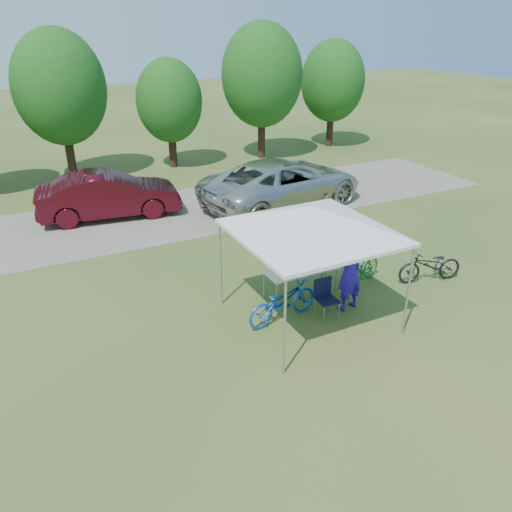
{
  "coord_description": "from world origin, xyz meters",
  "views": [
    {
      "loc": [
        -5.52,
        -8.21,
        6.22
      ],
      "look_at": [
        -0.32,
        2.0,
        0.81
      ],
      "focal_mm": 35.0,
      "sensor_mm": 36.0,
      "label": 1
    }
  ],
  "objects_px": {
    "folding_table": "(301,271)",
    "bike_dark": "(430,266)",
    "cooler": "(287,266)",
    "sedan": "(109,195)",
    "minivan": "(283,183)",
    "bike_green": "(360,267)",
    "bike_blue": "(282,301)",
    "folding_chair": "(325,294)",
    "cyclist": "(350,272)"
  },
  "relations": [
    {
      "from": "bike_blue",
      "to": "bike_dark",
      "type": "distance_m",
      "value": 4.36
    },
    {
      "from": "bike_green",
      "to": "minivan",
      "type": "relative_size",
      "value": 0.25
    },
    {
      "from": "sedan",
      "to": "folding_chair",
      "type": "bearing_deg",
      "value": -153.68
    },
    {
      "from": "folding_table",
      "to": "bike_dark",
      "type": "height_order",
      "value": "bike_dark"
    },
    {
      "from": "minivan",
      "to": "folding_table",
      "type": "bearing_deg",
      "value": 142.89
    },
    {
      "from": "bike_dark",
      "to": "minivan",
      "type": "relative_size",
      "value": 0.28
    },
    {
      "from": "minivan",
      "to": "sedan",
      "type": "relative_size",
      "value": 1.31
    },
    {
      "from": "cyclist",
      "to": "folding_table",
      "type": "bearing_deg",
      "value": -65.61
    },
    {
      "from": "folding_chair",
      "to": "sedan",
      "type": "xyz_separation_m",
      "value": [
        -3.02,
        8.72,
        0.27
      ]
    },
    {
      "from": "cooler",
      "to": "bike_green",
      "type": "relative_size",
      "value": 0.32
    },
    {
      "from": "cyclist",
      "to": "sedan",
      "type": "distance_m",
      "value": 9.48
    },
    {
      "from": "cyclist",
      "to": "sedan",
      "type": "relative_size",
      "value": 0.41
    },
    {
      "from": "bike_dark",
      "to": "cyclist",
      "type": "bearing_deg",
      "value": -73.02
    },
    {
      "from": "folding_table",
      "to": "folding_chair",
      "type": "height_order",
      "value": "folding_chair"
    },
    {
      "from": "cyclist",
      "to": "bike_blue",
      "type": "height_order",
      "value": "cyclist"
    },
    {
      "from": "folding_table",
      "to": "bike_green",
      "type": "distance_m",
      "value": 1.72
    },
    {
      "from": "folding_chair",
      "to": "sedan",
      "type": "distance_m",
      "value": 9.23
    },
    {
      "from": "cyclist",
      "to": "minivan",
      "type": "relative_size",
      "value": 0.31
    },
    {
      "from": "folding_table",
      "to": "bike_dark",
      "type": "relative_size",
      "value": 1.02
    },
    {
      "from": "cooler",
      "to": "minivan",
      "type": "height_order",
      "value": "minivan"
    },
    {
      "from": "cyclist",
      "to": "bike_blue",
      "type": "relative_size",
      "value": 1.04
    },
    {
      "from": "cyclist",
      "to": "bike_blue",
      "type": "distance_m",
      "value": 1.72
    },
    {
      "from": "cooler",
      "to": "minivan",
      "type": "xyz_separation_m",
      "value": [
        3.33,
        5.97,
        -0.03
      ]
    },
    {
      "from": "bike_blue",
      "to": "cooler",
      "type": "bearing_deg",
      "value": -44.99
    },
    {
      "from": "cyclist",
      "to": "bike_green",
      "type": "bearing_deg",
      "value": -148.0
    },
    {
      "from": "cooler",
      "to": "sedan",
      "type": "bearing_deg",
      "value": 108.45
    },
    {
      "from": "bike_blue",
      "to": "minivan",
      "type": "height_order",
      "value": "minivan"
    },
    {
      "from": "bike_green",
      "to": "cyclist",
      "type": "bearing_deg",
      "value": -63.17
    },
    {
      "from": "bike_green",
      "to": "bike_blue",
      "type": "bearing_deg",
      "value": -90.92
    },
    {
      "from": "cooler",
      "to": "bike_green",
      "type": "xyz_separation_m",
      "value": [
        2.11,
        -0.15,
        -0.45
      ]
    },
    {
      "from": "bike_green",
      "to": "bike_dark",
      "type": "relative_size",
      "value": 0.89
    },
    {
      "from": "bike_green",
      "to": "sedan",
      "type": "height_order",
      "value": "sedan"
    },
    {
      "from": "bike_dark",
      "to": "cooler",
      "type": "bearing_deg",
      "value": -89.08
    },
    {
      "from": "cooler",
      "to": "minivan",
      "type": "distance_m",
      "value": 6.83
    },
    {
      "from": "bike_dark",
      "to": "sedan",
      "type": "xyz_separation_m",
      "value": [
        -6.39,
        8.61,
        0.34
      ]
    },
    {
      "from": "cooler",
      "to": "sedan",
      "type": "xyz_separation_m",
      "value": [
        -2.57,
        7.71,
        -0.12
      ]
    },
    {
      "from": "cooler",
      "to": "bike_dark",
      "type": "distance_m",
      "value": 3.95
    },
    {
      "from": "sedan",
      "to": "minivan",
      "type": "bearing_deg",
      "value": -99.22
    },
    {
      "from": "cyclist",
      "to": "folding_chair",
      "type": "bearing_deg",
      "value": -11.03
    },
    {
      "from": "folding_table",
      "to": "bike_blue",
      "type": "bearing_deg",
      "value": -141.23
    },
    {
      "from": "minivan",
      "to": "sedan",
      "type": "bearing_deg",
      "value": 62.49
    },
    {
      "from": "cyclist",
      "to": "bike_green",
      "type": "distance_m",
      "value": 1.44
    },
    {
      "from": "folding_chair",
      "to": "cyclist",
      "type": "bearing_deg",
      "value": 0.23
    },
    {
      "from": "folding_table",
      "to": "bike_dark",
      "type": "xyz_separation_m",
      "value": [
        3.4,
        -0.9,
        -0.23
      ]
    },
    {
      "from": "folding_table",
      "to": "bike_blue",
      "type": "distance_m",
      "value": 1.24
    },
    {
      "from": "bike_dark",
      "to": "minivan",
      "type": "distance_m",
      "value": 6.9
    },
    {
      "from": "folding_chair",
      "to": "bike_dark",
      "type": "relative_size",
      "value": 0.51
    },
    {
      "from": "sedan",
      "to": "bike_dark",
      "type": "bearing_deg",
      "value": -136.2
    },
    {
      "from": "bike_dark",
      "to": "folding_table",
      "type": "bearing_deg",
      "value": -90.62
    },
    {
      "from": "folding_chair",
      "to": "cyclist",
      "type": "relative_size",
      "value": 0.46
    }
  ]
}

